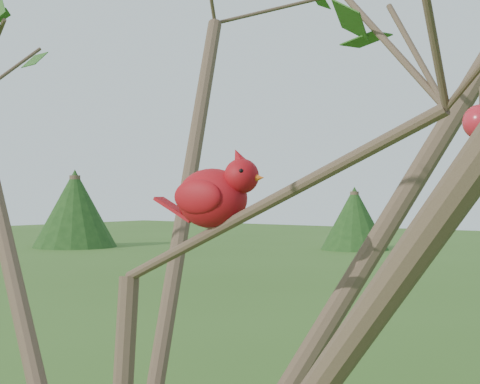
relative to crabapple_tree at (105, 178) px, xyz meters
The scene contains 2 objects.
crabapple_tree is the anchor object (origin of this frame).
cardinal 0.18m from the crabapple_tree, 38.91° to the left, with size 0.20×0.11×0.14m.
Camera 1 is at (0.89, -0.81, 2.10)m, focal length 55.00 mm.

